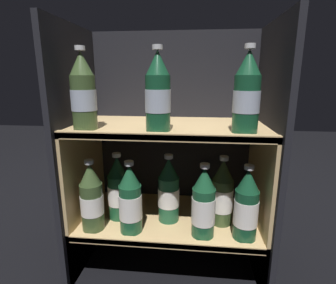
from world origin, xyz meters
The scene contains 15 objects.
fridge_back_wall centered at (0.00, 0.38, 0.46)m, with size 0.72×0.02×0.92m, color black.
fridge_side_left centered at (-0.35, 0.18, 0.46)m, with size 0.02×0.41×0.92m, color black.
fridge_side_right centered at (0.35, 0.18, 0.46)m, with size 0.02×0.41×0.92m, color black.
shelf_lower centered at (0.00, 0.17, 0.16)m, with size 0.68×0.37×0.20m.
shelf_upper centered at (0.00, 0.18, 0.42)m, with size 0.68×0.37×0.57m.
bottle_upper_front_0 centered at (-0.27, 0.06, 0.68)m, with size 0.08×0.08×0.26m.
bottle_upper_front_1 centered at (-0.02, 0.06, 0.68)m, with size 0.08×0.08×0.26m.
bottle_upper_front_2 centered at (0.25, 0.06, 0.68)m, with size 0.08×0.08×0.26m.
bottle_lower_front_0 centered at (-0.27, 0.06, 0.31)m, with size 0.08×0.08×0.26m.
bottle_lower_front_1 centered at (-0.13, 0.06, 0.31)m, with size 0.08×0.08×0.26m.
bottle_lower_front_2 centered at (0.13, 0.06, 0.31)m, with size 0.08×0.08×0.26m.
bottle_lower_front_3 centered at (0.27, 0.06, 0.31)m, with size 0.08×0.08×0.26m.
bottle_lower_back_0 centered at (-0.20, 0.15, 0.31)m, with size 0.08×0.08×0.26m.
bottle_lower_back_1 centered at (0.00, 0.15, 0.31)m, with size 0.08×0.08×0.26m.
bottle_lower_back_2 centered at (0.20, 0.15, 0.31)m, with size 0.08×0.08×0.26m.
Camera 1 is at (0.09, -0.75, 0.73)m, focal length 28.00 mm.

